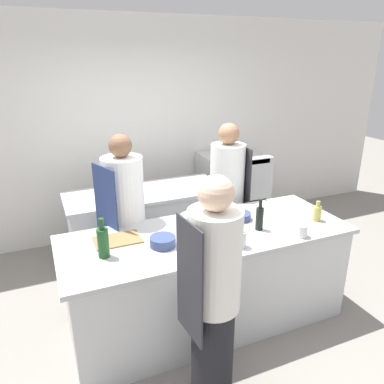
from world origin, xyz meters
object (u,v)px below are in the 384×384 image
bottle_cooking_oil (260,218)px  cup (301,231)px  bottle_olive_oil (241,239)px  chef_at_stove (227,200)px  oven_range (232,191)px  chef_at_prep_near (213,297)px  chef_at_pass_far (125,224)px  bottle_wine (317,213)px  bowl_mixing_large (194,220)px  bottle_vinegar (103,242)px  bowl_prep_small (163,241)px  bowl_ceramic_blue (239,216)px

bottle_cooking_oil → cup: size_ratio=2.68×
bottle_olive_oil → chef_at_stove: bearing=67.0°
oven_range → cup: 2.22m
chef_at_prep_near → cup: (1.01, 0.39, 0.11)m
chef_at_pass_far → bottle_olive_oil: bearing=-161.3°
chef_at_pass_far → bottle_wine: 1.76m
chef_at_prep_near → bottle_cooking_oil: 1.01m
bowl_mixing_large → cup: 0.93m
chef_at_prep_near → chef_at_stove: chef_at_prep_near is taller
oven_range → bottle_vinegar: 2.82m
bowl_prep_small → cup: (1.11, -0.30, 0.01)m
bottle_olive_oil → bottle_vinegar: size_ratio=0.59×
oven_range → bottle_wine: size_ratio=5.54×
chef_at_prep_near → oven_range: bearing=-36.5°
oven_range → bowl_ceramic_blue: bearing=-117.4°
bottle_vinegar → chef_at_prep_near: bearing=-51.2°
chef_at_prep_near → bowl_ceramic_blue: (0.71, 0.90, 0.09)m
bowl_prep_small → chef_at_pass_far: bearing=104.0°
bowl_ceramic_blue → chef_at_stove: bearing=71.7°
bowl_mixing_large → cup: bearing=-39.1°
bowl_mixing_large → chef_at_pass_far: bearing=148.6°
bowl_mixing_large → cup: size_ratio=2.58×
bottle_vinegar → bowl_mixing_large: size_ratio=1.17×
bowl_ceramic_blue → cup: 0.59m
bowl_ceramic_blue → cup: bearing=-59.6°
bowl_prep_small → bowl_ceramic_blue: size_ratio=0.97×
chef_at_prep_near → cup: bearing=-73.7°
bottle_olive_oil → cup: 0.56m
oven_range → bowl_prep_small: (-1.65, -1.82, 0.41)m
bowl_ceramic_blue → oven_range: bearing=62.6°
bottle_wine → bottle_cooking_oil: bearing=175.6°
chef_at_prep_near → bottle_vinegar: 0.92m
chef_at_stove → bottle_olive_oil: 1.19m
oven_range → chef_at_prep_near: 2.96m
chef_at_stove → bowl_mixing_large: (-0.63, -0.54, 0.10)m
bottle_cooking_oil → bowl_ceramic_blue: bearing=100.8°
bottle_cooking_oil → bowl_prep_small: size_ratio=1.35×
oven_range → bowl_prep_small: size_ratio=5.06×
bowl_mixing_large → bowl_prep_small: (-0.39, -0.29, 0.00)m
bowl_prep_small → chef_at_prep_near: bearing=-81.2°
bottle_vinegar → bottle_cooking_oil: bearing=-2.6°
bottle_wine → cup: 0.40m
bottle_olive_oil → bowl_mixing_large: size_ratio=0.69×
chef_at_stove → bowl_ceramic_blue: 0.66m
bowl_mixing_large → bowl_ceramic_blue: 0.43m
chef_at_prep_near → chef_at_pass_far: size_ratio=0.99×
bowl_ceramic_blue → cup: (0.30, -0.51, 0.02)m
bottle_cooking_oil → bowl_mixing_large: size_ratio=1.04×
bottle_olive_oil → bowl_prep_small: (-0.56, 0.26, -0.03)m
cup → bottle_olive_oil: bearing=175.9°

